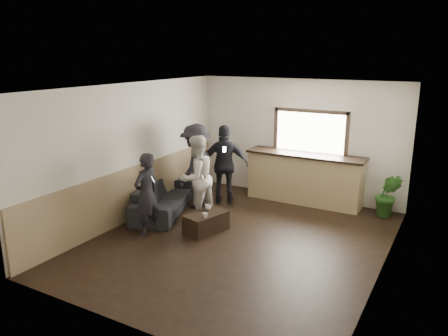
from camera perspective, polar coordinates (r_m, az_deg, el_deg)
The scene contains 12 objects.
ground at distance 8.19m, azimuth 1.99°, elevation -9.47°, with size 5.00×6.00×0.01m, color black.
room_shell at distance 8.06m, azimuth -2.58°, elevation 1.17°, with size 5.01×6.01×2.80m.
bar_counter at distance 10.21m, azimuth 10.51°, elevation -0.91°, with size 2.70×0.68×2.13m.
sofa at distance 9.60m, azimuth -7.88°, elevation -3.81°, with size 2.21×0.86×0.64m, color black.
coffee_table at distance 8.52m, azimuth -2.36°, elevation -7.12°, with size 0.46×0.84×0.37m, color black.
cup_a at distance 8.64m, azimuth -2.09°, elevation -5.13°, with size 0.12×0.12×0.10m, color silver.
cup_b at distance 8.24m, azimuth -2.48°, elevation -6.18°, with size 0.09×0.09×0.09m, color silver.
potted_plant at distance 9.81m, azimuth 20.64°, elevation -3.31°, with size 0.52×0.42×0.95m, color #2D6623.
person_a at distance 8.37m, azimuth -10.09°, elevation -3.35°, with size 0.48×0.61×1.58m.
person_b at distance 9.00m, azimuth -3.65°, elevation -1.26°, with size 0.88×1.01×1.76m.
person_c at distance 9.66m, azimuth -3.67°, elevation 0.25°, with size 0.79×1.27×1.88m.
person_d at distance 9.92m, azimuth 0.12°, elevation 0.45°, with size 1.15×0.87×1.81m.
Camera 1 is at (3.41, -6.64, 3.37)m, focal length 35.00 mm.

